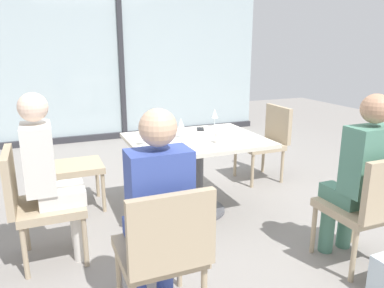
{
  "coord_description": "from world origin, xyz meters",
  "views": [
    {
      "loc": [
        -1.29,
        -3.05,
        1.58
      ],
      "look_at": [
        0.0,
        0.1,
        0.65
      ],
      "focal_mm": 34.65,
      "sensor_mm": 36.0,
      "label": 1
    }
  ],
  "objects_px": {
    "wine_glass_1": "(143,130)",
    "cell_phone_on_table": "(200,129)",
    "chair_front_left": "(164,248)",
    "person_front_right": "(361,172)",
    "chair_far_right": "(267,138)",
    "person_front_left": "(157,206)",
    "coffee_cup": "(219,138)",
    "chair_side_end": "(36,199)",
    "chair_front_right": "(369,204)",
    "wine_glass_2": "(166,131)",
    "dining_table_main": "(196,157)",
    "wine_glass_0": "(181,124)",
    "chair_far_left": "(66,160)",
    "wine_glass_3": "(215,114)",
    "person_side_end": "(49,170)"
  },
  "relations": [
    {
      "from": "chair_far_right",
      "to": "wine_glass_2",
      "type": "distance_m",
      "value": 1.66
    },
    {
      "from": "wine_glass_2",
      "to": "cell_phone_on_table",
      "type": "height_order",
      "value": "wine_glass_2"
    },
    {
      "from": "person_side_end",
      "to": "cell_phone_on_table",
      "type": "xyz_separation_m",
      "value": [
        1.47,
        0.67,
        0.03
      ]
    },
    {
      "from": "dining_table_main",
      "to": "cell_phone_on_table",
      "type": "bearing_deg",
      "value": 60.43
    },
    {
      "from": "chair_far_right",
      "to": "dining_table_main",
      "type": "bearing_deg",
      "value": -154.99
    },
    {
      "from": "wine_glass_2",
      "to": "cell_phone_on_table",
      "type": "bearing_deg",
      "value": 42.57
    },
    {
      "from": "person_front_right",
      "to": "person_front_left",
      "type": "bearing_deg",
      "value": 180.0
    },
    {
      "from": "chair_front_right",
      "to": "wine_glass_0",
      "type": "distance_m",
      "value": 1.69
    },
    {
      "from": "chair_front_left",
      "to": "chair_side_end",
      "type": "xyz_separation_m",
      "value": [
        -0.65,
        0.97,
        0.0
      ]
    },
    {
      "from": "chair_side_end",
      "to": "cell_phone_on_table",
      "type": "xyz_separation_m",
      "value": [
        1.58,
        0.67,
        0.24
      ]
    },
    {
      "from": "person_front_right",
      "to": "coffee_cup",
      "type": "xyz_separation_m",
      "value": [
        -0.63,
        0.99,
        0.08
      ]
    },
    {
      "from": "person_front_left",
      "to": "person_side_end",
      "type": "xyz_separation_m",
      "value": [
        -0.54,
        0.86,
        0.0
      ]
    },
    {
      "from": "wine_glass_1",
      "to": "cell_phone_on_table",
      "type": "distance_m",
      "value": 0.8
    },
    {
      "from": "chair_front_right",
      "to": "cell_phone_on_table",
      "type": "relative_size",
      "value": 6.04
    },
    {
      "from": "wine_glass_2",
      "to": "coffee_cup",
      "type": "xyz_separation_m",
      "value": [
        0.46,
        -0.07,
        -0.09
      ]
    },
    {
      "from": "person_front_left",
      "to": "cell_phone_on_table",
      "type": "xyz_separation_m",
      "value": [
        0.93,
        1.53,
        0.03
      ]
    },
    {
      "from": "chair_front_left",
      "to": "person_front_right",
      "type": "xyz_separation_m",
      "value": [
        1.5,
        0.11,
        0.2
      ]
    },
    {
      "from": "chair_side_end",
      "to": "coffee_cup",
      "type": "xyz_separation_m",
      "value": [
        1.52,
        0.12,
        0.28
      ]
    },
    {
      "from": "chair_front_right",
      "to": "wine_glass_0",
      "type": "relative_size",
      "value": 4.7
    },
    {
      "from": "chair_front_right",
      "to": "chair_far_left",
      "type": "xyz_separation_m",
      "value": [
        -1.87,
        1.85,
        0.0
      ]
    },
    {
      "from": "dining_table_main",
      "to": "chair_front_right",
      "type": "relative_size",
      "value": 1.4
    },
    {
      "from": "wine_glass_1",
      "to": "wine_glass_2",
      "type": "xyz_separation_m",
      "value": [
        0.18,
        -0.11,
        0.0
      ]
    },
    {
      "from": "person_front_left",
      "to": "coffee_cup",
      "type": "relative_size",
      "value": 14.0
    },
    {
      "from": "coffee_cup",
      "to": "dining_table_main",
      "type": "bearing_deg",
      "value": 118.25
    },
    {
      "from": "chair_far_right",
      "to": "person_side_end",
      "type": "xyz_separation_m",
      "value": [
        -2.41,
        -0.87,
        0.2
      ]
    },
    {
      "from": "person_front_right",
      "to": "coffee_cup",
      "type": "relative_size",
      "value": 14.0
    },
    {
      "from": "chair_front_left",
      "to": "wine_glass_3",
      "type": "xyz_separation_m",
      "value": [
        1.13,
        1.73,
        0.37
      ]
    },
    {
      "from": "chair_front_left",
      "to": "wine_glass_0",
      "type": "bearing_deg",
      "value": 65.73
    },
    {
      "from": "wine_glass_0",
      "to": "chair_side_end",
      "type": "bearing_deg",
      "value": -161.53
    },
    {
      "from": "person_front_right",
      "to": "person_side_end",
      "type": "relative_size",
      "value": 1.0
    },
    {
      "from": "chair_far_right",
      "to": "person_front_right",
      "type": "distance_m",
      "value": 1.79
    },
    {
      "from": "chair_far_left",
      "to": "wine_glass_1",
      "type": "relative_size",
      "value": 4.7
    },
    {
      "from": "chair_front_right",
      "to": "chair_side_end",
      "type": "relative_size",
      "value": 1.0
    },
    {
      "from": "chair_far_right",
      "to": "person_front_right",
      "type": "xyz_separation_m",
      "value": [
        -0.37,
        -1.74,
        0.2
      ]
    },
    {
      "from": "chair_far_left",
      "to": "cell_phone_on_table",
      "type": "bearing_deg",
      "value": -8.87
    },
    {
      "from": "chair_far_right",
      "to": "chair_far_left",
      "type": "distance_m",
      "value": 2.25
    },
    {
      "from": "wine_glass_2",
      "to": "coffee_cup",
      "type": "distance_m",
      "value": 0.47
    },
    {
      "from": "chair_side_end",
      "to": "chair_far_right",
      "type": "distance_m",
      "value": 2.67
    },
    {
      "from": "person_side_end",
      "to": "coffee_cup",
      "type": "xyz_separation_m",
      "value": [
        1.41,
        0.12,
        0.08
      ]
    },
    {
      "from": "chair_far_right",
      "to": "person_front_left",
      "type": "height_order",
      "value": "person_front_left"
    },
    {
      "from": "chair_front_right",
      "to": "person_front_right",
      "type": "height_order",
      "value": "person_front_right"
    },
    {
      "from": "chair_far_left",
      "to": "person_front_right",
      "type": "xyz_separation_m",
      "value": [
        1.87,
        -1.74,
        0.2
      ]
    },
    {
      "from": "wine_glass_3",
      "to": "coffee_cup",
      "type": "bearing_deg",
      "value": -112.45
    },
    {
      "from": "chair_far_right",
      "to": "wine_glass_2",
      "type": "relative_size",
      "value": 4.7
    },
    {
      "from": "person_front_right",
      "to": "dining_table_main",
      "type": "bearing_deg",
      "value": 121.77
    },
    {
      "from": "chair_front_left",
      "to": "dining_table_main",
      "type": "bearing_deg",
      "value": 60.4
    },
    {
      "from": "person_front_right",
      "to": "wine_glass_1",
      "type": "bearing_deg",
      "value": 137.48
    },
    {
      "from": "chair_far_right",
      "to": "wine_glass_3",
      "type": "distance_m",
      "value": 0.84
    },
    {
      "from": "cell_phone_on_table",
      "to": "dining_table_main",
      "type": "bearing_deg",
      "value": -98.09
    },
    {
      "from": "chair_front_left",
      "to": "coffee_cup",
      "type": "relative_size",
      "value": 9.67
    }
  ]
}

